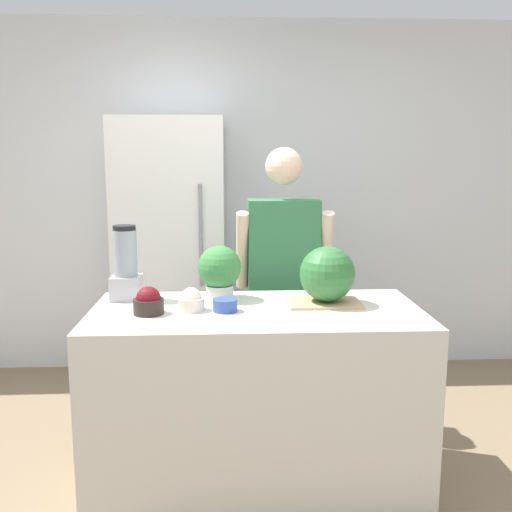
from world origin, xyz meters
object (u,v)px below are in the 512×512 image
blender (126,267)px  person (283,285)px  bowl_cherries (149,302)px  potted_plant (220,270)px  watermelon (327,274)px  bowl_cream (191,301)px  bowl_small_blue (225,305)px  refrigerator (172,256)px

blender → person: bearing=28.7°
bowl_cherries → blender: 0.34m
blender → potted_plant: bearing=-2.2°
blender → potted_plant: 0.47m
person → watermelon: person is taller
bowl_cherries → potted_plant: potted_plant is taller
bowl_cherries → bowl_cream: bowl_cherries is taller
person → bowl_cherries: size_ratio=11.89×
bowl_cherries → bowl_small_blue: 0.35m
refrigerator → bowl_cherries: (0.02, -1.38, 0.02)m
refrigerator → bowl_small_blue: 1.40m
potted_plant → refrigerator: bearing=107.3°
bowl_cream → potted_plant: potted_plant is taller
bowl_cream → bowl_small_blue: size_ratio=1.08×
watermelon → bowl_cream: watermelon is taller
refrigerator → person: refrigerator is taller
bowl_cream → blender: bearing=145.4°
bowl_small_blue → potted_plant: bearing=96.7°
person → potted_plant: bearing=-127.7°
person → potted_plant: size_ratio=6.09×
refrigerator → bowl_small_blue: (0.37, -1.35, -0.01)m
bowl_small_blue → blender: 0.58m
refrigerator → bowl_small_blue: refrigerator is taller
watermelon → bowl_small_blue: bearing=-167.1°
person → bowl_cream: bearing=-125.7°
person → potted_plant: (-0.37, -0.48, 0.19)m
bowl_cherries → bowl_cream: 0.20m
refrigerator → bowl_cream: refrigerator is taller
person → blender: (-0.84, -0.46, 0.21)m
bowl_cherries → potted_plant: 0.43m
watermelon → bowl_cherries: size_ratio=1.94×
refrigerator → person: (0.72, -0.63, -0.08)m
bowl_small_blue → potted_plant: size_ratio=0.42×
person → blender: person is taller
bowl_small_blue → potted_plant: potted_plant is taller
refrigerator → person: bearing=-41.4°
bowl_small_blue → bowl_cherries: bearing=-175.6°
bowl_cherries → potted_plant: bearing=39.7°
person → bowl_small_blue: 0.80m
bowl_cream → blender: size_ratio=0.33×
blender → bowl_small_blue: bearing=-27.3°
refrigerator → watermelon: refrigerator is taller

